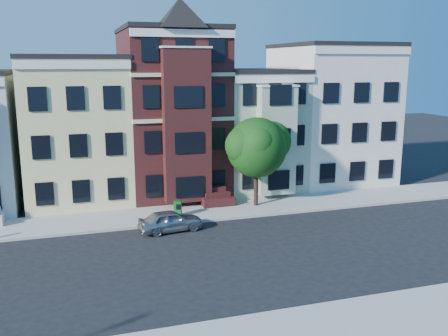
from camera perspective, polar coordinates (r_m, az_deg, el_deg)
name	(u,v)px	position (r m, az deg, el deg)	size (l,w,h in m)	color
ground	(231,258)	(25.88, 0.86, -10.24)	(120.00, 120.00, 0.00)	black
far_sidewalk	(193,213)	(33.11, -3.52, -5.11)	(60.00, 4.00, 0.15)	#9E9B93
house_yellow	(76,130)	(37.55, -16.52, 4.15)	(7.00, 9.00, 10.00)	beige
house_brown	(172,114)	(38.19, -6.01, 6.21)	(7.00, 9.00, 12.00)	#371414
house_green	(252,130)	(40.15, 3.19, 4.38)	(6.00, 9.00, 9.00)	#9CAD92
house_cream	(330,115)	(42.99, 12.02, 5.98)	(8.00, 9.00, 11.00)	silver
street_tree	(257,152)	(33.73, 3.74, 1.89)	(6.44, 6.44, 7.49)	#1A5015
parked_car	(170,221)	(29.73, -6.15, -6.01)	(1.52, 3.77, 1.28)	#A6A8AE
newspaper_box	(178,208)	(32.11, -5.30, -4.61)	(0.45, 0.40, 1.01)	#0F5618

